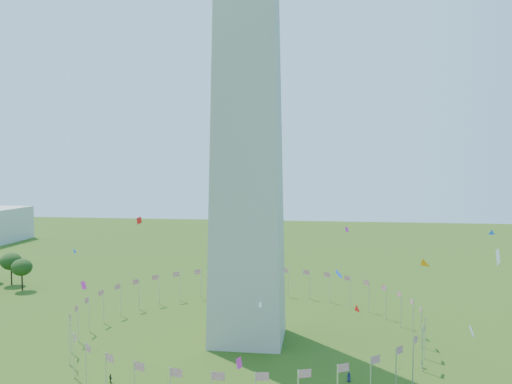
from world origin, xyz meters
TOP-DOWN VIEW (x-y plane):
  - flag_ring at (-0.00, 50.00)m, footprint 80.24×80.24m
  - kites_aloft at (11.29, 24.25)m, footprint 101.53×63.93m

SIDE VIEW (x-z plane):
  - flag_ring at x=0.00m, z-range 0.00..9.00m
  - kites_aloft at x=11.29m, z-range 4.55..33.07m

